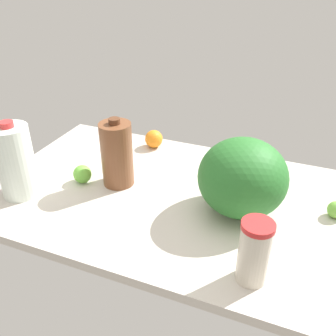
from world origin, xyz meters
The scene contains 8 objects.
countertop centered at (0.00, 0.00, 1.50)cm, with size 120.00×76.00×3.00cm, color beige.
chocolate_milk_jug centered at (18.56, -0.07, 14.30)cm, with size 10.71×10.71×24.17cm.
watermelon centered at (-23.99, 0.03, 14.96)cm, with size 26.83×26.83×23.91cm, color #296D2A.
tumbler_cup centered at (-33.01, 26.71, 11.65)cm, with size 7.91×7.91×17.23cm.
milk_jug centered at (45.42, 18.01, 15.16)cm, with size 11.99×11.99×25.89cm.
lime_loose centered at (30.45, 4.29, 6.18)cm, with size 6.37×6.37×6.37cm, color #69B93D.
orange_by_jug centered at (18.43, -29.77, 6.63)cm, with size 7.27×7.27×7.27cm, color orange.
lime_near_front centered at (-51.83, -7.75, 5.63)cm, with size 5.26×5.26×5.26cm, color #70AF3E.
Camera 1 is at (-39.14, 95.98, 73.60)cm, focal length 40.00 mm.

